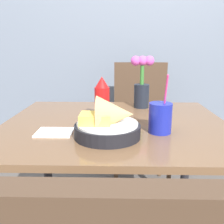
{
  "coord_description": "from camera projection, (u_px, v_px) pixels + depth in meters",
  "views": [
    {
      "loc": [
        0.01,
        -1.04,
        1.04
      ],
      "look_at": [
        -0.01,
        -0.05,
        0.79
      ],
      "focal_mm": 40.0,
      "sensor_mm": 36.0,
      "label": 1
    }
  ],
  "objects": [
    {
      "name": "wall_window",
      "position": [
        117.0,
        16.0,
        2.08
      ],
      "size": [
        7.0,
        0.06,
        2.6
      ],
      "color": "slate",
      "rests_on": "ground_plane"
    },
    {
      "name": "napkin",
      "position": [
        55.0,
        132.0,
        0.94
      ],
      "size": [
        0.14,
        0.11,
        0.01
      ],
      "color": "white",
      "rests_on": "dining_table"
    },
    {
      "name": "food_basket",
      "position": [
        110.0,
        123.0,
        0.89
      ],
      "size": [
        0.24,
        0.24,
        0.15
      ],
      "color": "black",
      "rests_on": "dining_table"
    },
    {
      "name": "drink_cup",
      "position": [
        160.0,
        119.0,
        0.94
      ],
      "size": [
        0.09,
        0.09,
        0.23
      ],
      "color": "#192399",
      "rests_on": "dining_table"
    },
    {
      "name": "ketchup_bottle",
      "position": [
        102.0,
        100.0,
        1.09
      ],
      "size": [
        0.07,
        0.07,
        0.19
      ],
      "color": "red",
      "rests_on": "dining_table"
    },
    {
      "name": "chair_far_window",
      "position": [
        140.0,
        115.0,
        1.89
      ],
      "size": [
        0.4,
        0.4,
        0.93
      ],
      "color": "#473323",
      "rests_on": "ground_plane"
    },
    {
      "name": "flower_vase",
      "position": [
        142.0,
        84.0,
        1.32
      ],
      "size": [
        0.12,
        0.08,
        0.27
      ],
      "color": "black",
      "rests_on": "dining_table"
    },
    {
      "name": "dining_table",
      "position": [
        115.0,
        146.0,
        1.11
      ],
      "size": [
        0.96,
        0.83,
        0.73
      ],
      "color": "brown",
      "rests_on": "ground_plane"
    }
  ]
}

